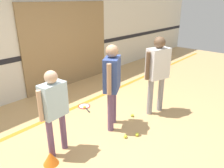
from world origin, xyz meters
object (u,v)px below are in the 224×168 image
(person_instructor, at_px, (112,78))
(person_student_right, at_px, (158,68))
(racket_spare_on_floor, at_px, (84,106))
(tennis_ball_stray_left, at_px, (132,115))
(training_cone, at_px, (51,158))
(person_student_left, at_px, (54,104))
(tennis_ball_by_spare_racket, at_px, (84,107))
(tennis_ball_near_instructor, at_px, (125,136))
(tennis_ball_stray_right, at_px, (137,134))

(person_instructor, height_order, person_student_right, person_student_right)
(person_instructor, bearing_deg, racket_spare_on_floor, 49.08)
(person_student_right, distance_m, racket_spare_on_floor, 1.89)
(tennis_ball_stray_left, relative_size, training_cone, 0.28)
(tennis_ball_stray_left, height_order, training_cone, training_cone)
(person_student_right, bearing_deg, person_student_left, 4.45)
(person_student_right, relative_size, tennis_ball_by_spare_racket, 25.08)
(tennis_ball_near_instructor, height_order, training_cone, training_cone)
(person_instructor, xyz_separation_m, person_student_right, (1.06, -0.32, 0.03))
(tennis_ball_near_instructor, distance_m, training_cone, 1.34)
(person_student_left, xyz_separation_m, tennis_ball_stray_right, (1.21, -0.71, -0.83))
(training_cone, bearing_deg, tennis_ball_stray_right, -21.06)
(person_instructor, distance_m, tennis_ball_by_spare_racket, 1.36)
(person_student_left, distance_m, racket_spare_on_floor, 1.81)
(tennis_ball_stray_left, bearing_deg, person_student_right, -24.56)
(racket_spare_on_floor, distance_m, tennis_ball_stray_left, 1.16)
(person_student_left, relative_size, person_student_right, 0.84)
(person_student_right, relative_size, tennis_ball_stray_right, 25.08)
(tennis_ball_stray_right, distance_m, training_cone, 1.56)
(person_student_left, relative_size, tennis_ball_by_spare_racket, 21.18)
(person_student_right, height_order, tennis_ball_stray_right, person_student_right)
(person_instructor, distance_m, racket_spare_on_floor, 1.43)
(racket_spare_on_floor, bearing_deg, person_student_left, -35.94)
(tennis_ball_by_spare_racket, bearing_deg, tennis_ball_stray_left, -67.66)
(person_student_left, bearing_deg, tennis_ball_stray_left, -11.07)
(person_instructor, distance_m, person_student_right, 1.10)
(tennis_ball_by_spare_racket, height_order, tennis_ball_stray_right, same)
(person_student_right, relative_size, training_cone, 6.99)
(person_student_left, distance_m, person_student_right, 2.27)
(tennis_ball_by_spare_racket, bearing_deg, training_cone, -147.77)
(person_student_left, distance_m, training_cone, 0.82)
(person_instructor, bearing_deg, tennis_ball_near_instructor, -138.41)
(person_student_right, relative_size, racket_spare_on_floor, 3.37)
(training_cone, bearing_deg, person_instructor, 0.55)
(tennis_ball_near_instructor, height_order, tennis_ball_stray_left, same)
(racket_spare_on_floor, bearing_deg, person_student_right, 54.26)
(person_student_left, bearing_deg, tennis_ball_stray_right, -34.11)
(tennis_ball_by_spare_racket, distance_m, training_cone, 1.82)
(person_instructor, relative_size, tennis_ball_stray_left, 24.45)
(tennis_ball_stray_left, distance_m, training_cone, 1.97)
(tennis_ball_by_spare_racket, distance_m, tennis_ball_stray_right, 1.53)
(tennis_ball_near_instructor, bearing_deg, racket_spare_on_floor, 77.71)
(tennis_ball_by_spare_racket, relative_size, training_cone, 0.28)
(person_student_right, bearing_deg, training_cone, 9.03)
(tennis_ball_stray_left, xyz_separation_m, tennis_ball_stray_right, (-0.51, -0.49, 0.00))
(racket_spare_on_floor, xyz_separation_m, tennis_ball_by_spare_racket, (-0.05, -0.06, 0.02))
(tennis_ball_near_instructor, height_order, tennis_ball_by_spare_racket, same)
(tennis_ball_near_instructor, distance_m, tennis_ball_stray_left, 0.78)
(tennis_ball_by_spare_racket, relative_size, tennis_ball_stray_right, 1.00)
(racket_spare_on_floor, distance_m, tennis_ball_by_spare_racket, 0.08)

